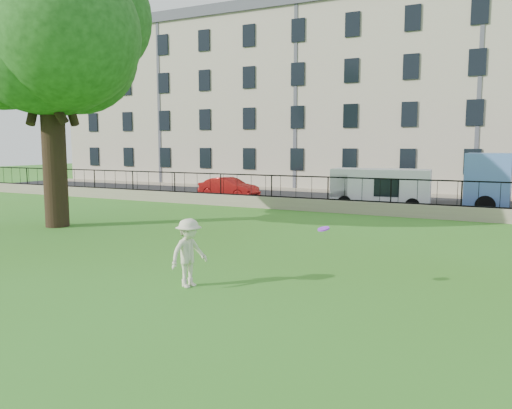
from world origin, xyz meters
The scene contains 11 objects.
ground centered at (0.00, 0.00, 0.00)m, with size 120.00×120.00×0.00m, color #3A731B.
retaining_wall centered at (0.00, 12.00, 0.30)m, with size 50.00×0.40×0.60m, color gray.
iron_railing centered at (0.00, 12.00, 1.15)m, with size 50.00×0.05×1.13m.
street centered at (0.00, 16.70, 0.01)m, with size 60.00×9.00×0.01m, color black.
sidewalk centered at (0.00, 21.90, 0.06)m, with size 60.00×1.40×0.12m, color gray.
building_row centered at (0.00, 27.57, 6.92)m, with size 56.40×10.40×13.80m.
tree centered at (-8.49, 3.16, 7.73)m, with size 8.84×7.11×11.40m.
man centered at (1.18, -1.71, 0.79)m, with size 1.03×0.59×1.59m, color beige.
frisbee centered at (4.00, -0.53, 1.39)m, with size 0.27×0.27×0.03m, color #9628E6.
red_sedan centered at (-7.43, 15.40, 0.63)m, with size 1.33×3.80×1.25m, color #A11513.
white_van centered at (2.00, 14.40, 1.01)m, with size 4.83×1.88×2.03m, color white.
Camera 1 is at (7.53, -11.07, 3.26)m, focal length 35.00 mm.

